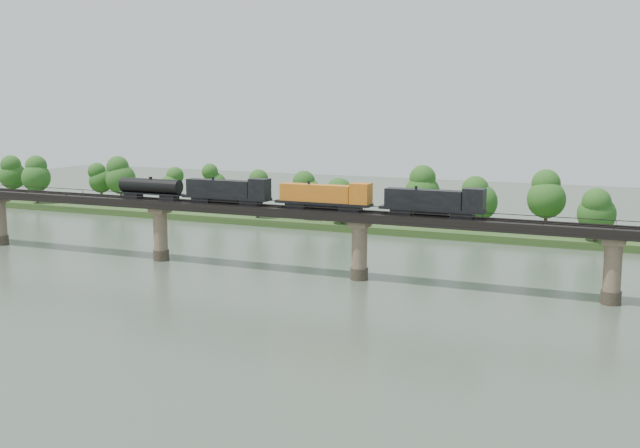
% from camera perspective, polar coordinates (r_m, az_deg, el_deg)
% --- Properties ---
extents(ground, '(400.00, 400.00, 0.00)m').
position_cam_1_polar(ground, '(108.83, -2.97, -7.18)').
color(ground, '#394637').
rests_on(ground, ground).
extents(far_bank, '(300.00, 24.00, 1.60)m').
position_cam_1_polar(far_bank, '(186.69, 8.93, -0.23)').
color(far_bank, '#2A451B').
rests_on(far_bank, ground).
extents(bridge, '(236.00, 30.00, 11.50)m').
position_cam_1_polar(bridge, '(134.28, 2.82, -1.69)').
color(bridge, '#473A2D').
rests_on(bridge, ground).
extents(bridge_superstructure, '(220.00, 4.90, 0.75)m').
position_cam_1_polar(bridge_superstructure, '(133.26, 2.84, 0.99)').
color(bridge_superstructure, black).
rests_on(bridge_superstructure, bridge).
extents(far_treeline, '(289.06, 17.54, 13.60)m').
position_cam_1_polar(far_treeline, '(183.63, 6.15, 2.20)').
color(far_treeline, '#382619').
rests_on(far_treeline, far_bank).
extents(freight_train, '(69.59, 2.71, 4.79)m').
position_cam_1_polar(freight_train, '(138.09, -2.11, 2.11)').
color(freight_train, black).
rests_on(freight_train, bridge).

